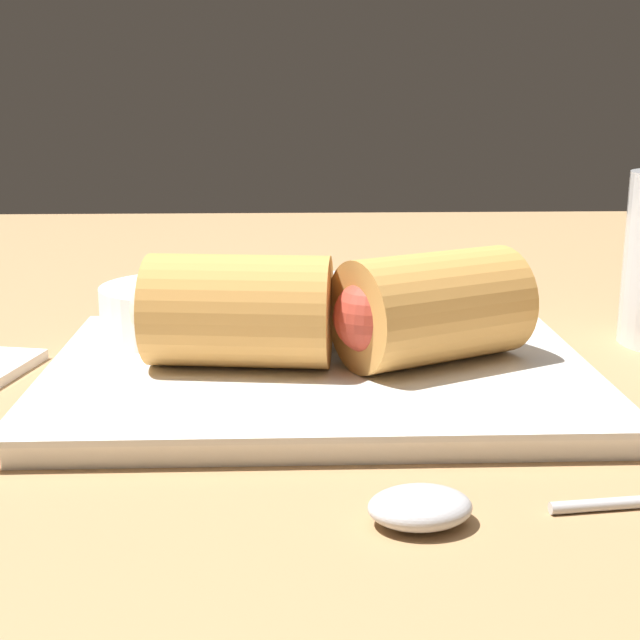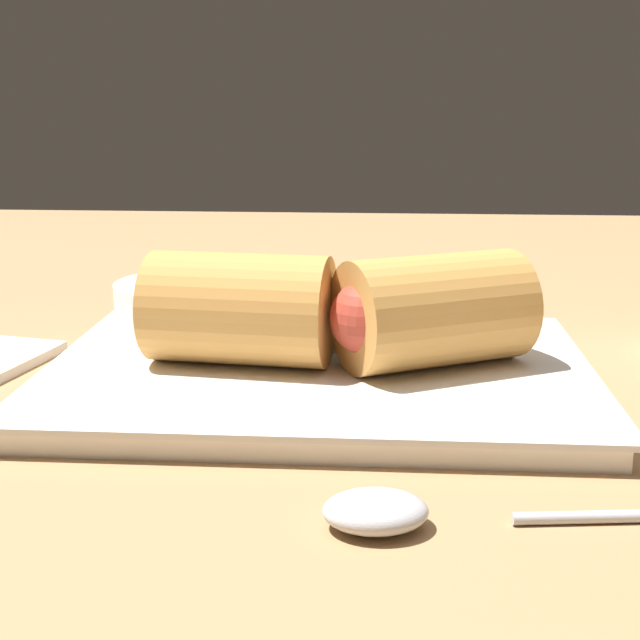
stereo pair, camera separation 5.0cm
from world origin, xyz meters
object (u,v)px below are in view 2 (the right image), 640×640
object	(u,v)px
serving_plate	(320,375)
dipping_bowl_far	(184,305)
dipping_bowl_near	(349,308)
spoon	(417,512)

from	to	relation	value
serving_plate	dipping_bowl_far	size ratio (longest dim) A/B	3.48
dipping_bowl_near	spoon	distance (cm)	22.22
dipping_bowl_near	spoon	size ratio (longest dim) A/B	0.45
dipping_bowl_near	spoon	world-z (taller)	dipping_bowl_near
serving_plate	dipping_bowl_near	bearing A→B (deg)	77.25
dipping_bowl_far	spoon	size ratio (longest dim) A/B	0.45
dipping_bowl_far	dipping_bowl_near	bearing A→B (deg)	-0.39
serving_plate	dipping_bowl_near	world-z (taller)	dipping_bowl_near
serving_plate	spoon	distance (cm)	16.55
serving_plate	dipping_bowl_near	distance (cm)	6.57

